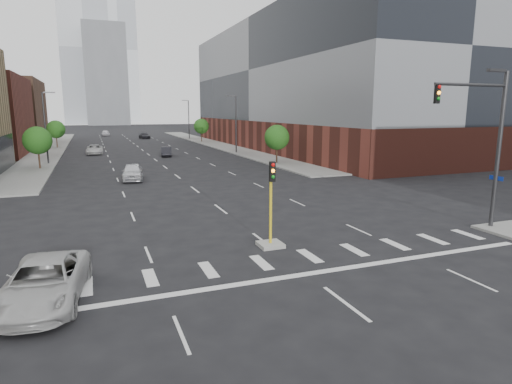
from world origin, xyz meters
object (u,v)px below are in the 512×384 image
median_traffic_signal (271,228)px  car_deep_right (144,136)px  car_far_left (95,149)px  car_mid_right (167,152)px  car_near_left (133,172)px  parked_minivan (44,282)px  mast_arm_signal (489,132)px  car_distant (106,133)px

median_traffic_signal → car_deep_right: bearing=87.5°
median_traffic_signal → car_far_left: (-7.79, 52.50, -0.24)m
car_mid_right → car_far_left: bearing=154.0°
car_near_left → car_mid_right: size_ratio=1.16×
car_mid_right → parked_minivan: parked_minivan is taller
car_far_left → car_deep_right: 36.36m
mast_arm_signal → car_deep_right: 88.99m
median_traffic_signal → car_deep_right: (3.85, 86.94, -0.29)m
car_near_left → car_mid_right: 22.15m
car_near_left → car_distant: bearing=97.7°
car_far_left → parked_minivan: size_ratio=0.94×
mast_arm_signal → parked_minivan: (-22.75, -1.50, -4.86)m
median_traffic_signal → parked_minivan: bearing=-163.7°
median_traffic_signal → car_deep_right: median_traffic_signal is taller
median_traffic_signal → car_far_left: median_traffic_signal is taller
car_mid_right → parked_minivan: bearing=-94.8°
car_deep_right → car_distant: 16.63m
car_near_left → car_deep_right: size_ratio=1.03×
median_traffic_signal → car_near_left: size_ratio=0.91×
car_far_left → car_deep_right: car_far_left is taller
mast_arm_signal → parked_minivan: mast_arm_signal is taller
median_traffic_signal → car_mid_right: (2.24, 45.31, -0.28)m
mast_arm_signal → car_deep_right: mast_arm_signal is taller
mast_arm_signal → car_mid_right: size_ratio=2.16×
car_mid_right → car_far_left: (-10.03, 7.19, 0.04)m
median_traffic_signal → car_near_left: 24.66m
parked_minivan → mast_arm_signal: bearing=11.3°
car_far_left → parked_minivan: (-2.35, -55.47, 0.05)m
mast_arm_signal → car_distant: mast_arm_signal is taller
mast_arm_signal → car_mid_right: bearing=102.5°
mast_arm_signal → car_mid_right: 48.17m
median_traffic_signal → parked_minivan: 10.57m
car_far_left → car_distant: bearing=88.1°
car_far_left → car_near_left: bearing=-81.6°
median_traffic_signal → car_mid_right: median_traffic_signal is taller
car_mid_right → car_distant: 56.43m
mast_arm_signal → car_distant: 104.33m
car_near_left → car_far_left: 28.45m
median_traffic_signal → car_near_left: bearing=100.7°
car_distant → parked_minivan: 104.46m
median_traffic_signal → mast_arm_signal: (12.61, -1.47, 4.67)m
car_near_left → parked_minivan: (-5.56, -27.20, -0.05)m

